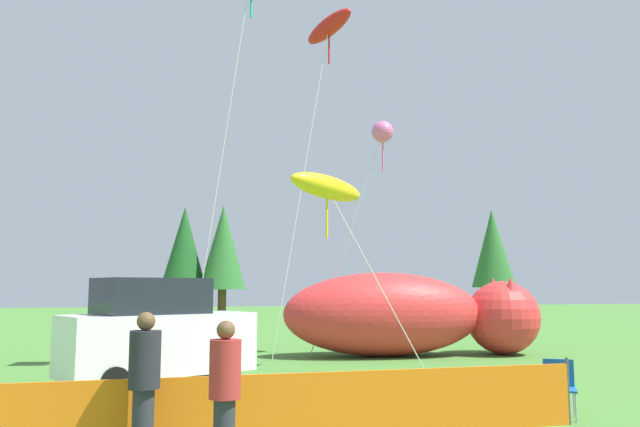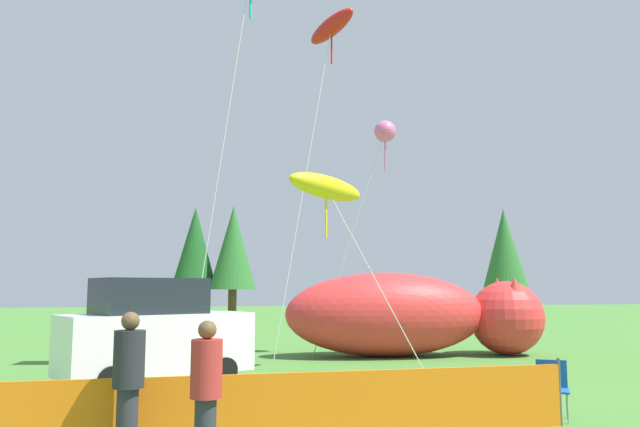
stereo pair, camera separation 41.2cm
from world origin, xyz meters
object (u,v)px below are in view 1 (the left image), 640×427
(folding_chair, at_px, (559,383))
(parked_car, at_px, (157,333))
(spectator_in_red_shirt, at_px, (225,388))
(spectator_in_white_shirt, at_px, (144,378))
(inflatable_cat, at_px, (409,317))
(kite_red_lizard, at_px, (329,28))
(kite_yellow_hero, at_px, (327,188))
(kite_pink_octopus, at_px, (382,133))

(folding_chair, bearing_deg, parked_car, -96.18)
(spectator_in_red_shirt, bearing_deg, parked_car, 98.93)
(spectator_in_white_shirt, xyz_separation_m, spectator_in_red_shirt, (0.96, -0.69, -0.05))
(parked_car, bearing_deg, folding_chair, -63.34)
(inflatable_cat, distance_m, spectator_in_red_shirt, 12.79)
(inflatable_cat, distance_m, kite_red_lizard, 9.99)
(parked_car, height_order, spectator_in_red_shirt, parked_car)
(parked_car, relative_size, spectator_in_red_shirt, 2.53)
(inflatable_cat, xyz_separation_m, spectator_in_red_shirt, (-6.37, -11.08, -0.25))
(spectator_in_red_shirt, relative_size, kite_yellow_hero, 0.33)
(kite_pink_octopus, height_order, kite_yellow_hero, kite_pink_octopus)
(kite_red_lizard, bearing_deg, spectator_in_white_shirt, -113.72)
(inflatable_cat, bearing_deg, parked_car, -145.69)
(spectator_in_red_shirt, xyz_separation_m, kite_yellow_hero, (3.02, 7.84, 3.72))
(spectator_in_white_shirt, height_order, kite_pink_octopus, kite_pink_octopus)
(inflatable_cat, height_order, spectator_in_white_shirt, inflatable_cat)
(parked_car, relative_size, kite_red_lizard, 0.38)
(kite_pink_octopus, relative_size, kite_red_lizard, 0.65)
(folding_chair, height_order, spectator_in_white_shirt, spectator_in_white_shirt)
(spectator_in_white_shirt, bearing_deg, inflatable_cat, 54.81)
(kite_yellow_hero, bearing_deg, parked_car, -164.94)
(spectator_in_red_shirt, bearing_deg, kite_red_lizard, 71.46)
(kite_pink_octopus, bearing_deg, folding_chair, -90.49)
(spectator_in_red_shirt, distance_m, kite_pink_octopus, 14.04)
(parked_car, bearing_deg, kite_pink_octopus, 7.34)
(folding_chair, height_order, kite_red_lizard, kite_red_lizard)
(inflatable_cat, height_order, kite_pink_octopus, kite_pink_octopus)
(inflatable_cat, bearing_deg, kite_yellow_hero, -131.92)
(spectator_in_white_shirt, bearing_deg, spectator_in_red_shirt, -35.72)
(spectator_in_red_shirt, height_order, kite_pink_octopus, kite_pink_octopus)
(spectator_in_white_shirt, relative_size, spectator_in_red_shirt, 1.05)
(spectator_in_white_shirt, xyz_separation_m, kite_yellow_hero, (3.98, 7.15, 3.68))
(kite_red_lizard, bearing_deg, kite_yellow_hero, -103.73)
(parked_car, height_order, kite_pink_octopus, kite_pink_octopus)
(folding_chair, xyz_separation_m, kite_yellow_hero, (-2.54, 6.01, 4.11))
(kite_pink_octopus, xyz_separation_m, kite_yellow_hero, (-2.62, -3.45, -2.42))
(spectator_in_red_shirt, xyz_separation_m, kite_pink_octopus, (5.65, 11.29, 6.14))
(folding_chair, height_order, inflatable_cat, inflatable_cat)
(folding_chair, height_order, spectator_in_red_shirt, spectator_in_red_shirt)
(folding_chair, distance_m, kite_pink_octopus, 11.49)
(folding_chair, bearing_deg, kite_pink_octopus, -150.14)
(spectator_in_white_shirt, height_order, spectator_in_red_shirt, spectator_in_white_shirt)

